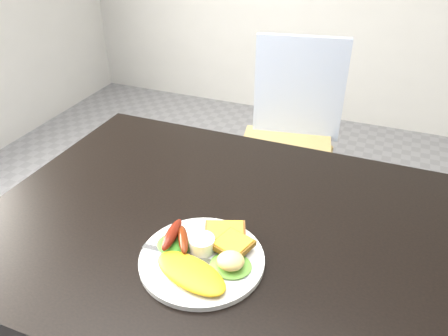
# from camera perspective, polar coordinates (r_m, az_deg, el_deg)

# --- Properties ---
(dining_table) EXTENTS (1.20, 0.80, 0.04)m
(dining_table) POSITION_cam_1_polar(r_m,az_deg,el_deg) (0.99, 3.13, -8.63)
(dining_table) COLOR black
(dining_table) RESTS_ON ground
(dining_chair) EXTENTS (0.44, 0.44, 0.04)m
(dining_chair) POSITION_cam_1_polar(r_m,az_deg,el_deg) (1.85, 7.94, 1.87)
(dining_chair) COLOR tan
(dining_chair) RESTS_ON ground
(person) EXTENTS (0.57, 0.47, 1.36)m
(person) POSITION_cam_1_polar(r_m,az_deg,el_deg) (1.62, 1.62, 6.65)
(person) COLOR navy
(person) RESTS_ON ground
(plate) EXTENTS (0.25, 0.25, 0.01)m
(plate) POSITION_cam_1_polar(r_m,az_deg,el_deg) (0.89, -2.91, -11.84)
(plate) COLOR white
(plate) RESTS_ON dining_table
(lettuce_left) EXTENTS (0.09, 0.08, 0.01)m
(lettuce_left) POSITION_cam_1_polar(r_m,az_deg,el_deg) (0.91, -6.52, -9.91)
(lettuce_left) COLOR #3B8220
(lettuce_left) RESTS_ON plate
(lettuce_right) EXTENTS (0.09, 0.08, 0.01)m
(lettuce_right) POSITION_cam_1_polar(r_m,az_deg,el_deg) (0.87, 0.88, -12.58)
(lettuce_right) COLOR #619838
(lettuce_right) RESTS_ON plate
(omelette) EXTENTS (0.18, 0.12, 0.02)m
(omelette) POSITION_cam_1_polar(r_m,az_deg,el_deg) (0.85, -4.37, -13.49)
(omelette) COLOR yellow
(omelette) RESTS_ON plate
(sausage_a) EXTENTS (0.04, 0.10, 0.02)m
(sausage_a) POSITION_cam_1_polar(r_m,az_deg,el_deg) (0.91, -6.81, -8.59)
(sausage_a) COLOR maroon
(sausage_a) RESTS_ON lettuce_left
(sausage_b) EXTENTS (0.06, 0.08, 0.02)m
(sausage_b) POSITION_cam_1_polar(r_m,az_deg,el_deg) (0.90, -5.36, -9.26)
(sausage_b) COLOR #6C2508
(sausage_b) RESTS_ON lettuce_left
(ramekin) EXTENTS (0.06, 0.06, 0.03)m
(ramekin) POSITION_cam_1_polar(r_m,az_deg,el_deg) (0.89, -2.89, -9.90)
(ramekin) COLOR white
(ramekin) RESTS_ON plate
(toast_a) EXTENTS (0.11, 0.11, 0.01)m
(toast_a) POSITION_cam_1_polar(r_m,az_deg,el_deg) (0.92, 0.14, -8.86)
(toast_a) COLOR brown
(toast_a) RESTS_ON plate
(toast_b) EXTENTS (0.08, 0.08, 0.01)m
(toast_b) POSITION_cam_1_polar(r_m,az_deg,el_deg) (0.89, 1.20, -9.96)
(toast_b) COLOR brown
(toast_b) RESTS_ON toast_a
(potato_salad) EXTENTS (0.06, 0.06, 0.03)m
(potato_salad) POSITION_cam_1_polar(r_m,az_deg,el_deg) (0.85, 0.88, -12.02)
(potato_salad) COLOR #F9F8A6
(potato_salad) RESTS_ON lettuce_right
(fork) EXTENTS (0.17, 0.02, 0.00)m
(fork) POSITION_cam_1_polar(r_m,az_deg,el_deg) (0.89, -5.68, -11.28)
(fork) COLOR #ADAFB7
(fork) RESTS_ON plate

